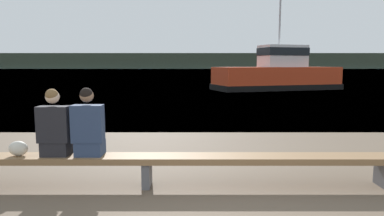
{
  "coord_description": "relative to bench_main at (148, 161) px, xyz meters",
  "views": [
    {
      "loc": [
        -0.4,
        -2.51,
        1.85
      ],
      "look_at": [
        -0.43,
        5.55,
        0.83
      ],
      "focal_mm": 32.0,
      "sensor_mm": 36.0,
      "label": 1
    }
  ],
  "objects": [
    {
      "name": "water_surface",
      "position": [
        1.09,
        124.19,
        -0.4
      ],
      "size": [
        240.0,
        240.0,
        0.0
      ],
      "primitive_type": "plane",
      "color": "teal",
      "rests_on": "ground"
    },
    {
      "name": "far_shoreline",
      "position": [
        1.09,
        165.37,
        3.31
      ],
      "size": [
        600.0,
        12.0,
        7.42
      ],
      "primitive_type": "cube",
      "color": "#384233",
      "rests_on": "ground"
    },
    {
      "name": "bench_main",
      "position": [
        0.0,
        0.0,
        0.0
      ],
      "size": [
        7.84,
        0.42,
        0.48
      ],
      "color": "brown",
      "rests_on": "ground"
    },
    {
      "name": "person_left",
      "position": [
        -1.38,
        0.0,
        0.52
      ],
      "size": [
        0.46,
        0.36,
        1.02
      ],
      "color": "black",
      "rests_on": "bench_main"
    },
    {
      "name": "person_right",
      "position": [
        -0.87,
        0.0,
        0.52
      ],
      "size": [
        0.46,
        0.36,
        1.04
      ],
      "color": "navy",
      "rests_on": "bench_main"
    },
    {
      "name": "shopping_bag",
      "position": [
        -1.94,
        -0.01,
        0.19
      ],
      "size": [
        0.29,
        0.17,
        0.23
      ],
      "color": "beige",
      "rests_on": "bench_main"
    },
    {
      "name": "tugboat_red",
      "position": [
        7.16,
        20.88,
        0.66
      ],
      "size": [
        10.1,
        6.1,
        6.74
      ],
      "rotation": [
        0.0,
        0.0,
        1.88
      ],
      "color": "red",
      "rests_on": "water_surface"
    }
  ]
}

